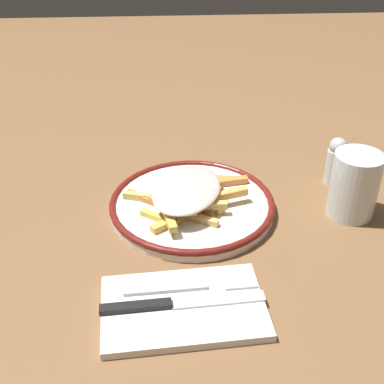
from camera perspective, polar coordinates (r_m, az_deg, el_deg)
name	(u,v)px	position (r m, az deg, el deg)	size (l,w,h in m)	color
ground_plane	(192,210)	(0.84, 0.00, -2.07)	(2.60, 2.60, 0.00)	brown
plate	(192,205)	(0.83, 0.00, -1.43)	(0.27, 0.27, 0.02)	white
fries_heap	(188,194)	(0.82, -0.45, -0.20)	(0.18, 0.21, 0.04)	#D2823B
napkin	(183,308)	(0.66, -0.96, -12.79)	(0.13, 0.21, 0.01)	white
fork	(192,287)	(0.68, -0.04, -10.55)	(0.03, 0.18, 0.01)	silver
knife	(168,304)	(0.66, -2.65, -12.40)	(0.03, 0.21, 0.01)	black
water_glass	(354,185)	(0.84, 17.68, 0.74)	(0.08, 0.08, 0.11)	silver
salt_shaker	(336,160)	(0.93, 15.78, 3.42)	(0.03, 0.03, 0.09)	silver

